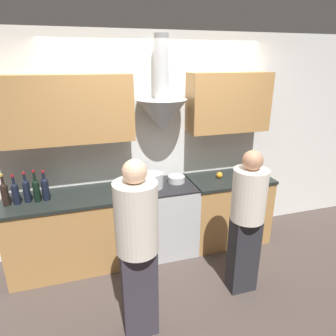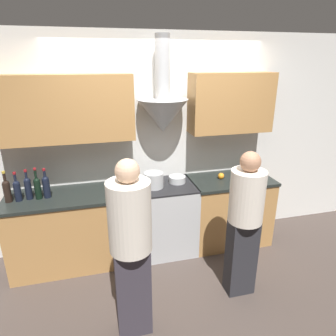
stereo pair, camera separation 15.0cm
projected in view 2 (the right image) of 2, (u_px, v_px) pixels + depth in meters
ground_plane at (172, 262)px, 3.58m from camera, size 12.00×12.00×0.00m
wall_back at (154, 132)px, 3.59m from camera, size 8.40×0.58×2.60m
counter_left at (77, 229)px, 3.47m from camera, size 1.47×0.62×0.88m
counter_right at (228, 210)px, 3.91m from camera, size 1.03×0.62×0.88m
stove_range at (166, 217)px, 3.72m from camera, size 0.68×0.60×0.88m
wine_bottle_0 at (7, 190)px, 3.10m from camera, size 0.07×0.07×0.34m
wine_bottle_1 at (17, 189)px, 3.12m from camera, size 0.07×0.07×0.32m
wine_bottle_2 at (28, 187)px, 3.16m from camera, size 0.07×0.07×0.33m
wine_bottle_3 at (37, 187)px, 3.17m from camera, size 0.07×0.07×0.35m
wine_bottle_4 at (46, 186)px, 3.20m from camera, size 0.07×0.07×0.33m
stock_pot at (154, 180)px, 3.48m from camera, size 0.23×0.23×0.18m
mixing_bowl at (177, 179)px, 3.63m from camera, size 0.20×0.20×0.08m
orange_fruit at (221, 176)px, 3.74m from camera, size 0.08×0.08×0.08m
person_foreground_left at (131, 244)px, 2.41m from camera, size 0.34×0.34×1.61m
person_foreground_right at (245, 220)px, 2.88m from camera, size 0.33×0.33×1.52m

